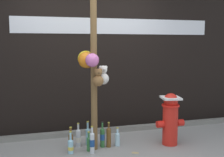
{
  "coord_description": "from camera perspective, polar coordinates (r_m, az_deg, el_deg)",
  "views": [
    {
      "loc": [
        -0.98,
        -3.44,
        1.56
      ],
      "look_at": [
        0.15,
        0.52,
        1.05
      ],
      "focal_mm": 45.16,
      "sensor_mm": 36.0,
      "label": 1
    }
  ],
  "objects": [
    {
      "name": "bottle_8",
      "position": [
        4.41,
        1.11,
        -12.0
      ],
      "size": [
        0.08,
        0.08,
        0.29
      ],
      "color": "#B2DBEA",
      "rests_on": "ground_plane"
    },
    {
      "name": "bottle_5",
      "position": [
        4.13,
        -4.04,
        -12.73
      ],
      "size": [
        0.07,
        0.07,
        0.4
      ],
      "color": "silver",
      "rests_on": "ground_plane"
    },
    {
      "name": "bottle_7",
      "position": [
        4.36,
        -1.96,
        -11.7
      ],
      "size": [
        0.07,
        0.07,
        0.39
      ],
      "color": "#337038",
      "rests_on": "ground_plane"
    },
    {
      "name": "building_wall",
      "position": [
        5.11,
        -4.92,
        11.04
      ],
      "size": [
        10.0,
        0.21,
        3.83
      ],
      "color": "black",
      "rests_on": "ground_plane"
    },
    {
      "name": "bottle_2",
      "position": [
        4.23,
        -4.7,
        -12.89
      ],
      "size": [
        0.07,
        0.07,
        0.29
      ],
      "color": "#337038",
      "rests_on": "ground_plane"
    },
    {
      "name": "bottle_1",
      "position": [
        4.3,
        -8.34,
        -12.42
      ],
      "size": [
        0.07,
        0.07,
        0.35
      ],
      "color": "brown",
      "rests_on": "ground_plane"
    },
    {
      "name": "bottle_3",
      "position": [
        4.48,
        -4.92,
        -11.36
      ],
      "size": [
        0.07,
        0.07,
        0.37
      ],
      "color": "#93CCE0",
      "rests_on": "ground_plane"
    },
    {
      "name": "bottle_0",
      "position": [
        4.41,
        -6.82,
        -11.77
      ],
      "size": [
        0.08,
        0.08,
        0.37
      ],
      "color": "silver",
      "rests_on": "ground_plane"
    },
    {
      "name": "bottle_6",
      "position": [
        4.35,
        -0.67,
        -11.68
      ],
      "size": [
        0.07,
        0.07,
        0.39
      ],
      "color": "brown",
      "rests_on": "ground_plane"
    },
    {
      "name": "bottle_4",
      "position": [
        4.17,
        -8.37,
        -13.35
      ],
      "size": [
        0.08,
        0.08,
        0.32
      ],
      "color": "#93CCE0",
      "rests_on": "ground_plane"
    },
    {
      "name": "curb_strip",
      "position": [
        4.99,
        -3.91,
        -10.67
      ],
      "size": [
        8.0,
        0.12,
        0.08
      ],
      "primitive_type": "cube",
      "color": "slate",
      "rests_on": "ground_plane"
    },
    {
      "name": "fire_hydrant",
      "position": [
        4.48,
        11.72,
        -7.8
      ],
      "size": [
        0.44,
        0.33,
        0.81
      ],
      "color": "red",
      "rests_on": "ground_plane"
    },
    {
      "name": "litter_1",
      "position": [
        4.2,
        4.74,
        -14.74
      ],
      "size": [
        0.12,
        0.1,
        0.01
      ],
      "primitive_type": "cube",
      "rotation": [
        0.0,
        0.0,
        1.1
      ],
      "color": "tan",
      "rests_on": "ground_plane"
    },
    {
      "name": "memorial_post",
      "position": [
        4.06,
        -4.07,
        6.25
      ],
      "size": [
        0.57,
        0.53,
        2.79
      ],
      "color": "brown",
      "rests_on": "ground_plane"
    }
  ]
}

